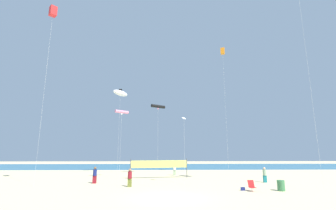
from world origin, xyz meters
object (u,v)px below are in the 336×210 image
Objects in this scene: kite_pink_tube at (122,112)px; kite_white_inflatable at (120,93)px; kite_red_box at (53,12)px; volleyball_net at (159,165)px; beachgoer_white_shirt at (174,169)px; folding_beach_chair at (252,185)px; beachgoer_maroon_shirt at (130,177)px; kite_white_diamond at (184,119)px; trash_barrel at (281,186)px; beach_handbag at (243,189)px; beachgoer_sage_shirt at (265,174)px; beachgoer_navy_shirt at (95,174)px; kite_black_tube at (158,107)px; kite_orange_box at (223,52)px.

kite_white_inflatable is at bearing 103.05° from kite_pink_tube.
kite_pink_tube is (6.99, 6.21, -10.29)m from kite_red_box.
volleyball_net is 0.84× the size of kite_pink_tube.
folding_beach_chair is at bearing -143.17° from beachgoer_white_shirt.
kite_white_diamond reaches higher than beachgoer_maroon_shirt.
folding_beach_chair is 2.58m from trash_barrel.
beach_handbag is at bearing -7.64° from kite_red_box.
trash_barrel is 2.56× the size of beach_handbag.
volleyball_net is at bearing 153.90° from folding_beach_chair.
beachgoer_maroon_shirt is at bearing -97.06° from beachgoer_sage_shirt.
beachgoer_sage_shirt reaches higher than folding_beach_chair.
kite_pink_tube is at bearing 90.84° from beachgoer_maroon_shirt.
beachgoer_navy_shirt is at bearing -91.64° from kite_white_inflatable.
trash_barrel is 0.05× the size of kite_red_box.
volleyball_net is 20.88× the size of beach_handbag.
kite_pink_tube reaches higher than beachgoer_white_shirt.
beach_handbag is at bearing -35.59° from kite_pink_tube.
beachgoer_white_shirt is at bearing 112.64° from beach_handbag.
volleyball_net is at bearing 137.96° from trash_barrel.
beachgoer_navy_shirt is 1.95× the size of trash_barrel.
beachgoer_maroon_shirt reaches higher than trash_barrel.
kite_pink_tube reaches higher than beachgoer_sage_shirt.
kite_white_inflatable is 15.27m from kite_red_box.
folding_beach_chair is 17.70m from kite_pink_tube.
folding_beach_chair is (14.82, -5.11, -0.45)m from beachgoer_navy_shirt.
beachgoer_navy_shirt is at bearing -107.11° from beachgoer_sage_shirt.
beachgoer_navy_shirt is 1.94× the size of folding_beach_chair.
kite_pink_tube is (-15.53, 9.07, 7.90)m from trash_barrel.
trash_barrel is at bearing -134.35° from beachgoer_white_shirt.
beachgoer_white_shirt is at bearing 94.34° from kite_white_diamond.
kite_white_diamond is (3.05, -9.52, -3.24)m from kite_black_tube.
beachgoer_maroon_shirt is at bearing 12.54° from beachgoer_navy_shirt.
kite_white_diamond is (-5.28, 4.47, 6.32)m from folding_beach_chair.
beachgoer_white_shirt is 0.22× the size of kite_white_diamond.
kite_orange_box is at bearing 20.82° from beachgoer_maroon_shirt.
trash_barrel is (17.40, -5.04, -0.48)m from beachgoer_navy_shirt.
kite_white_inflatable is at bearing 132.34° from beachgoer_navy_shirt.
kite_orange_box is (16.14, -3.34, 5.89)m from kite_white_inflatable.
kite_pink_tube is at bearing 148.68° from kite_white_diamond.
kite_orange_box is 2.69× the size of kite_white_diamond.
kite_black_tube is (-10.90, 13.93, 9.58)m from trash_barrel.
beachgoer_sage_shirt is at bearing -19.98° from volleyball_net.
kite_pink_tube is at bearing 130.89° from beachgoer_white_shirt.
beachgoer_white_shirt is 4.03m from volleyball_net.
kite_black_tube reaches higher than beachgoer_navy_shirt.
kite_white_inflatable is 1.88× the size of kite_white_diamond.
beachgoer_sage_shirt is 0.22× the size of volleyball_net.
kite_black_tube is at bearing 79.26° from beachgoer_white_shirt.
volleyball_net is 0.37× the size of kite_red_box.
beach_handbag is (14.16, -4.77, -0.78)m from beachgoer_navy_shirt.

